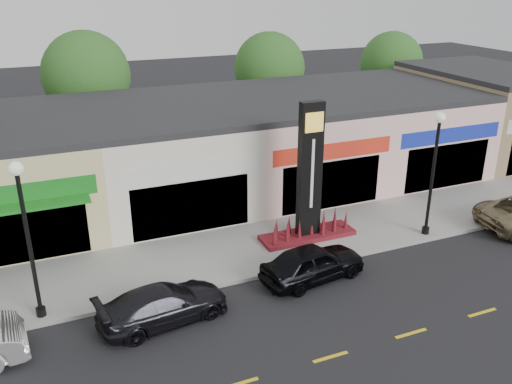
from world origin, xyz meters
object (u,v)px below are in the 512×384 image
lamp_east_near (434,162)px  pylon_sign (309,192)px  lamp_west_near (26,226)px  car_black_sedan (313,263)px  car_dark_sedan (163,304)px

lamp_east_near → pylon_sign: 5.42m
lamp_west_near → car_black_sedan: bearing=-7.4°
lamp_west_near → pylon_sign: (11.00, 1.70, -1.20)m
lamp_west_near → pylon_sign: pylon_sign is taller
car_dark_sedan → car_black_sedan: bearing=-94.6°
lamp_west_near → pylon_sign: 11.19m
lamp_east_near → car_black_sedan: bearing=-168.8°
lamp_east_near → car_black_sedan: 7.04m
lamp_west_near → car_dark_sedan: lamp_west_near is taller
lamp_west_near → car_black_sedan: 10.12m
pylon_sign → car_black_sedan: bearing=-114.5°
pylon_sign → car_black_sedan: size_ratio=1.45×
lamp_east_near → car_black_sedan: (-6.35, -1.26, -2.77)m
lamp_west_near → pylon_sign: bearing=8.8°
car_black_sedan → pylon_sign: bearing=-32.8°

